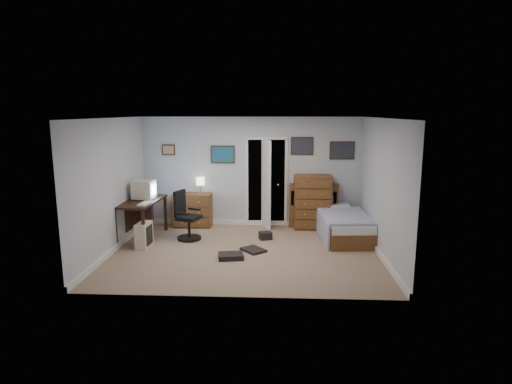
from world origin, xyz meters
TOP-DOWN VIEW (x-y plane):
  - floor at (0.00, 0.00)m, footprint 5.00×4.00m
  - computer_desk at (-2.30, 0.77)m, footprint 0.74×1.45m
  - crt_monitor at (-2.18, 0.91)m, footprint 0.44×0.42m
  - keyboard at (-2.02, 0.41)m, footprint 0.19×0.44m
  - pc_tower at (-2.00, 0.21)m, footprint 0.25×0.47m
  - office_chair at (-1.27, 0.77)m, footprint 0.63×0.63m
  - media_stack at (-2.32, 1.63)m, footprint 0.18×0.18m
  - low_dresser at (-1.34, 1.77)m, footprint 0.88×0.46m
  - table_lamp at (-1.14, 1.78)m, footprint 0.20×0.20m
  - doorway at (0.35, 2.27)m, footprint 0.96×1.12m
  - tall_dresser at (1.40, 1.75)m, footprint 0.83×0.49m
  - headboard_bookcase at (1.43, 1.86)m, footprint 1.12×0.33m
  - bed at (1.99, 1.00)m, footprint 1.07×1.84m
  - wall_posters at (0.57, 1.98)m, footprint 4.38×0.04m
  - floor_clutter at (0.03, 0.07)m, footprint 0.99×1.55m

SIDE VIEW (x-z plane):
  - floor at x=0.00m, z-range -0.02..0.00m
  - floor_clutter at x=0.03m, z-range -0.03..0.13m
  - pc_tower at x=-2.00m, z-range 0.00..0.49m
  - bed at x=1.99m, z-range -0.02..0.57m
  - low_dresser at x=-1.34m, z-range 0.00..0.77m
  - office_chair at x=-1.27m, z-range -0.12..0.90m
  - media_stack at x=-2.32m, z-range 0.00..0.86m
  - headboard_bookcase at x=1.43m, z-range 0.03..1.03m
  - tall_dresser at x=1.40m, z-range 0.00..1.22m
  - computer_desk at x=-2.30m, z-range 0.22..1.03m
  - keyboard at x=-2.02m, z-range 0.81..0.84m
  - doorway at x=0.35m, z-range -0.02..2.03m
  - crt_monitor at x=-2.18m, z-range 0.82..1.21m
  - table_lamp at x=-1.14m, z-range 0.86..1.23m
  - wall_posters at x=0.57m, z-range 1.45..2.05m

